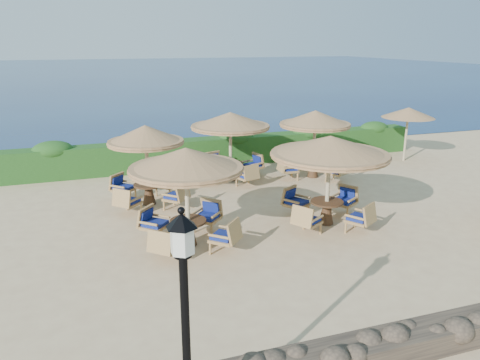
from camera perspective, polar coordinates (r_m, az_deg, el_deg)
ground at (r=14.18m, az=6.83°, el=-5.09°), size 120.00×120.00×0.00m
sea at (r=82.21m, az=-15.00°, el=12.51°), size 160.00×160.00×0.00m
hedge at (r=20.44m, az=-1.77°, el=3.59°), size 18.00×0.90×1.20m
stone_wall at (r=9.51m, az=23.75°, el=-16.72°), size 15.00×0.65×0.44m
lamp_post at (r=6.32m, az=-6.58°, el=-19.08°), size 0.44×0.44×3.31m
extra_parasol at (r=22.01m, az=19.84°, el=7.72°), size 2.30×2.30×2.41m
cafe_set_0 at (r=12.00m, az=-6.54°, el=0.26°), size 2.96×2.96×2.65m
cafe_set_1 at (r=13.59m, az=10.84°, el=2.44°), size 3.42×3.42×2.65m
cafe_set_3 at (r=15.37m, az=-11.33°, el=3.16°), size 2.48×2.48×2.65m
cafe_set_4 at (r=17.76m, az=-1.18°, el=5.79°), size 3.01×3.01×2.65m
cafe_set_5 at (r=18.42m, az=9.10°, el=6.07°), size 2.78×2.77×2.65m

